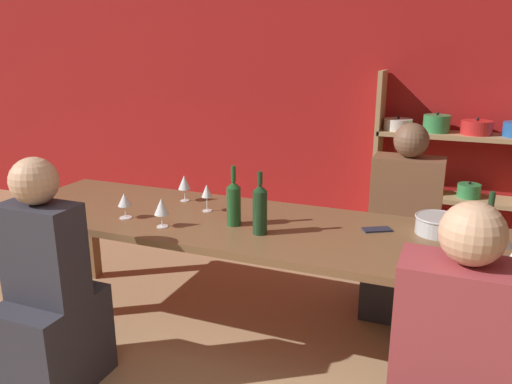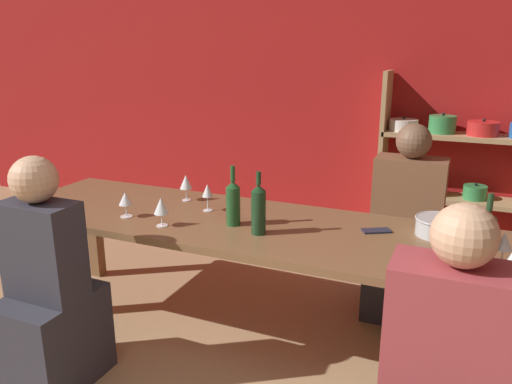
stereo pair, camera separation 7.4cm
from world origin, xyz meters
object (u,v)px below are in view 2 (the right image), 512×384
dining_table (249,235)px  wine_glass_red_b (504,242)px  wine_glass_empty_b (207,191)px  cell_phone (376,231)px  wine_bottle_green (233,202)px  person_near_a (50,303)px  wine_bottle_amber (485,239)px  wine_glass_red_a (161,207)px  wine_glass_empty_d (125,199)px  person_far_a (405,246)px  wine_glass_empty_c (186,182)px  mixing_bowl (439,226)px  wine_bottle_dark (259,209)px  shelf_unit (450,184)px  wine_glass_empty_a (50,197)px

dining_table → wine_glass_red_b: bearing=-3.5°
wine_glass_empty_b → cell_phone: 1.00m
wine_bottle_green → person_near_a: (-0.70, -0.68, -0.42)m
wine_bottle_amber → wine_glass_red_a: bearing=-176.7°
wine_bottle_green → wine_glass_empty_d: 0.64m
wine_bottle_green → person_far_a: 1.23m
wine_glass_empty_c → mixing_bowl: bearing=-0.6°
wine_bottle_dark → wine_bottle_amber: 1.08m
wine_bottle_dark → wine_glass_empty_d: bearing=-176.1°
wine_glass_red_b → wine_bottle_amber: bearing=-138.4°
mixing_bowl → wine_bottle_dark: bearing=-158.1°
wine_glass_red_b → person_far_a: person_far_a is taller
wine_bottle_green → wine_bottle_amber: (1.26, -0.08, 0.01)m
wine_bottle_dark → wine_glass_red_a: size_ratio=2.09×
person_near_a → wine_glass_empty_d: bearing=82.7°
shelf_unit → mixing_bowl: bearing=-89.6°
person_near_a → wine_glass_red_b: bearing=18.3°
wine_glass_red_a → wine_bottle_green: bearing=26.5°
person_near_a → mixing_bowl: bearing=28.8°
wine_glass_empty_c → cell_phone: (1.22, -0.09, -0.11)m
wine_glass_red_b → wine_bottle_dark: bearing=-176.9°
person_far_a → wine_glass_empty_a: bearing=29.2°
wine_glass_empty_b → wine_bottle_green: bearing=-32.8°
wine_bottle_green → wine_bottle_dark: size_ratio=0.99×
wine_bottle_dark → cell_phone: size_ratio=2.04×
cell_phone → person_near_a: 1.72m
wine_glass_red_a → wine_bottle_dark: bearing=10.9°
dining_table → wine_bottle_amber: bearing=-7.1°
dining_table → mixing_bowl: bearing=12.0°
wine_bottle_dark → wine_bottle_amber: (1.08, -0.01, 0.00)m
dining_table → wine_bottle_green: wine_bottle_green is taller
wine_glass_red_b → person_far_a: bearing=121.8°
shelf_unit → wine_bottle_green: shelf_unit is taller
wine_bottle_dark → dining_table: bearing=130.3°
shelf_unit → cell_phone: 1.62m
wine_glass_empty_a → wine_glass_red_b: wine_glass_red_b is taller
wine_glass_red_b → cell_phone: (-0.59, 0.21, -0.11)m
wine_glass_red_a → wine_glass_empty_a: wine_glass_red_a is taller
shelf_unit → wine_bottle_amber: size_ratio=4.36×
mixing_bowl → wine_glass_empty_d: wine_glass_empty_d is taller
wine_glass_empty_b → wine_glass_empty_c: size_ratio=0.98×
wine_glass_empty_c → person_near_a: size_ratio=0.14×
wine_glass_empty_d → shelf_unit: bearing=49.1°
wine_glass_empty_b → wine_glass_empty_d: size_ratio=1.11×
shelf_unit → wine_glass_empty_d: 2.55m
dining_table → wine_bottle_amber: (1.19, -0.15, 0.22)m
mixing_bowl → wine_bottle_amber: size_ratio=0.70×
wine_glass_empty_c → cell_phone: bearing=-4.2°
wine_glass_empty_c → person_near_a: person_near_a is taller
person_far_a → wine_bottle_amber: bearing=115.6°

